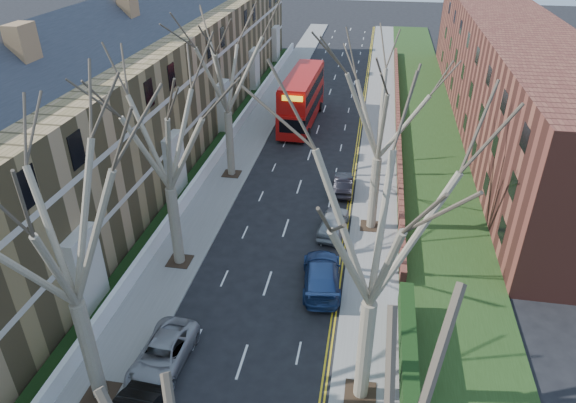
% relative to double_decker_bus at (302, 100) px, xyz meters
% --- Properties ---
extents(pavement_left, '(3.00, 102.00, 0.12)m').
position_rel_double_decker_bus_xyz_m(pavement_left, '(-4.15, -1.60, -2.34)').
color(pavement_left, slate).
rests_on(pavement_left, ground).
extents(pavement_right, '(3.00, 102.00, 0.12)m').
position_rel_double_decker_bus_xyz_m(pavement_right, '(7.85, -1.60, -2.34)').
color(pavement_right, slate).
rests_on(pavement_right, ground).
extents(terrace_left, '(9.70, 78.00, 13.60)m').
position_rel_double_decker_bus_xyz_m(terrace_left, '(-11.79, -9.60, 3.13)').
color(terrace_left, olive).
rests_on(terrace_left, ground).
extents(flats_right, '(13.97, 54.00, 10.00)m').
position_rel_double_decker_bus_xyz_m(flats_right, '(19.31, 2.40, 2.58)').
color(flats_right, brown).
rests_on(flats_right, ground).
extents(front_wall_left, '(0.30, 78.00, 1.00)m').
position_rel_double_decker_bus_xyz_m(front_wall_left, '(-5.80, -9.60, -1.78)').
color(front_wall_left, white).
rests_on(front_wall_left, ground).
extents(grass_verge_right, '(6.00, 102.00, 0.06)m').
position_rel_double_decker_bus_xyz_m(grass_verge_right, '(12.35, -1.60, -2.25)').
color(grass_verge_right, '#203814').
rests_on(grass_verge_right, ground).
extents(tree_left_mid, '(10.50, 10.50, 14.71)m').
position_rel_double_decker_bus_xyz_m(tree_left_mid, '(-3.85, -34.60, 7.16)').
color(tree_left_mid, '#746852').
rests_on(tree_left_mid, ground).
extents(tree_left_far, '(10.15, 10.15, 14.22)m').
position_rel_double_decker_bus_xyz_m(tree_left_far, '(-3.85, -24.60, 6.84)').
color(tree_left_far, '#746852').
rests_on(tree_left_far, ground).
extents(tree_left_dist, '(10.50, 10.50, 14.71)m').
position_rel_double_decker_bus_xyz_m(tree_left_dist, '(-3.85, -12.60, 7.16)').
color(tree_left_dist, '#746852').
rests_on(tree_left_dist, ground).
extents(tree_right_mid, '(10.50, 10.50, 14.71)m').
position_rel_double_decker_bus_xyz_m(tree_right_mid, '(7.55, -32.60, 7.16)').
color(tree_right_mid, '#746852').
rests_on(tree_right_mid, ground).
extents(tree_right_far, '(10.15, 10.15, 14.22)m').
position_rel_double_decker_bus_xyz_m(tree_right_far, '(7.55, -18.60, 6.84)').
color(tree_right_far, '#746852').
rests_on(tree_right_far, ground).
extents(double_decker_bus, '(3.25, 11.77, 4.86)m').
position_rel_double_decker_bus_xyz_m(double_decker_bus, '(0.00, 0.00, 0.00)').
color(double_decker_bus, '#A20D0B').
rests_on(double_decker_bus, ground).
extents(car_left_far, '(2.42, 4.82, 1.31)m').
position_rel_double_decker_bus_xyz_m(car_left_far, '(-1.76, -32.41, -1.74)').
color(car_left_far, gray).
rests_on(car_left_far, ground).
extents(car_right_near, '(2.73, 5.44, 1.52)m').
position_rel_double_decker_bus_xyz_m(car_right_near, '(4.95, -25.26, -1.64)').
color(car_right_near, navy).
rests_on(car_right_near, ground).
extents(car_right_mid, '(2.10, 4.35, 1.43)m').
position_rel_double_decker_bus_xyz_m(car_right_mid, '(5.06, -19.48, -1.68)').
color(car_right_mid, gray).
rests_on(car_right_mid, ground).
extents(car_right_far, '(1.59, 3.97, 1.28)m').
position_rel_double_decker_bus_xyz_m(car_right_far, '(5.25, -13.73, -1.76)').
color(car_right_far, black).
rests_on(car_right_far, ground).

